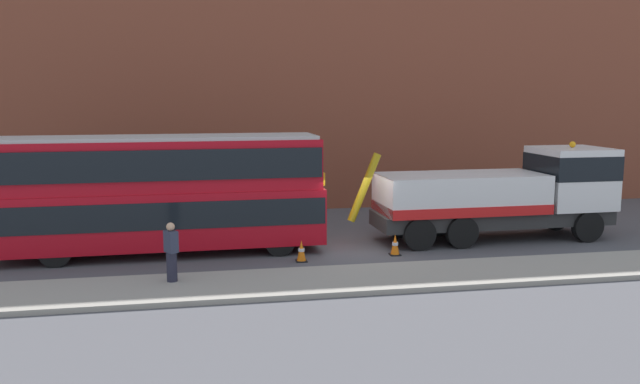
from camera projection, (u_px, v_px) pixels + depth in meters
name	position (u px, v px, depth m)	size (l,w,h in m)	color
ground_plane	(351.00, 248.00, 23.50)	(120.00, 120.00, 0.00)	#4C4C51
near_kerb	(384.00, 278.00, 19.41)	(60.00, 2.80, 0.15)	gray
building_facade	(309.00, 37.00, 30.72)	(60.00, 1.50, 16.00)	brown
recovery_tow_truck	(505.00, 193.00, 24.71)	(10.16, 2.78, 3.67)	#2D2D2D
double_decker_bus	(161.00, 190.00, 22.29)	(11.08, 2.72, 4.06)	#B70C19
pedestrian_onlooker	(171.00, 253.00, 18.66)	(0.44, 0.48, 1.71)	#232333
traffic_cone_near_bus	(301.00, 251.00, 21.52)	(0.36, 0.36, 0.72)	orange
traffic_cone_midway	(395.00, 245.00, 22.39)	(0.36, 0.36, 0.72)	orange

